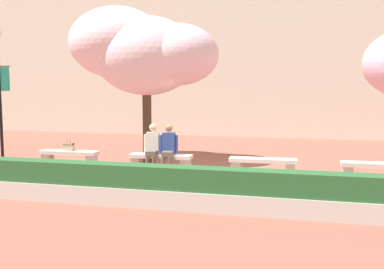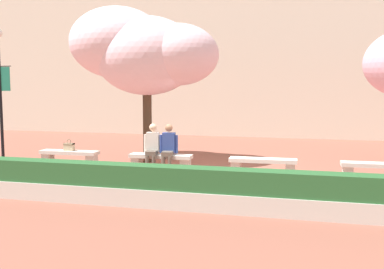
% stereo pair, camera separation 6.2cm
% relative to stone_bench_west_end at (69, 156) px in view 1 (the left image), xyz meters
% --- Properties ---
extents(ground_plane, '(100.00, 100.00, 0.00)m').
position_rel_stone_bench_west_end_xyz_m(ground_plane, '(4.19, 0.00, -0.30)').
color(ground_plane, '#8E5142').
extents(building_facade, '(28.00, 4.00, 10.15)m').
position_rel_stone_bench_west_end_xyz_m(building_facade, '(4.19, 10.69, 4.77)').
color(building_facade, beige).
rests_on(building_facade, ground).
extents(stone_bench_west_end, '(1.75, 0.45, 0.45)m').
position_rel_stone_bench_west_end_xyz_m(stone_bench_west_end, '(0.00, 0.00, 0.00)').
color(stone_bench_west_end, beige).
rests_on(stone_bench_west_end, ground).
extents(stone_bench_near_west, '(1.75, 0.45, 0.45)m').
position_rel_stone_bench_west_end_xyz_m(stone_bench_near_west, '(2.79, 0.00, 0.00)').
color(stone_bench_near_west, beige).
rests_on(stone_bench_near_west, ground).
extents(stone_bench_center, '(1.75, 0.45, 0.45)m').
position_rel_stone_bench_west_end_xyz_m(stone_bench_center, '(5.59, 0.00, 0.00)').
color(stone_bench_center, beige).
rests_on(stone_bench_center, ground).
extents(stone_bench_near_east, '(1.75, 0.45, 0.45)m').
position_rel_stone_bench_west_end_xyz_m(stone_bench_near_east, '(8.38, 0.00, 0.00)').
color(stone_bench_near_east, beige).
rests_on(stone_bench_near_east, ground).
extents(person_seated_left, '(0.51, 0.72, 1.29)m').
position_rel_stone_bench_west_end_xyz_m(person_seated_left, '(2.58, -0.05, 0.40)').
color(person_seated_left, black).
rests_on(person_seated_left, ground).
extents(person_seated_right, '(0.51, 0.71, 1.29)m').
position_rel_stone_bench_west_end_xyz_m(person_seated_right, '(3.03, -0.05, 0.40)').
color(person_seated_right, black).
rests_on(person_seated_right, ground).
extents(handbag, '(0.30, 0.15, 0.34)m').
position_rel_stone_bench_west_end_xyz_m(handbag, '(-0.01, 0.02, 0.28)').
color(handbag, tan).
rests_on(handbag, stone_bench_west_end).
extents(cherry_tree_main, '(4.57, 3.10, 4.71)m').
position_rel_stone_bench_west_end_xyz_m(cherry_tree_main, '(1.83, 1.26, 3.06)').
color(cherry_tree_main, '#473323').
rests_on(cherry_tree_main, ground).
extents(lamp_post_with_banner, '(0.54, 0.28, 3.99)m').
position_rel_stone_bench_west_end_xyz_m(lamp_post_with_banner, '(-2.12, -0.15, 2.10)').
color(lamp_post_with_banner, black).
rests_on(lamp_post_with_banner, ground).
extents(planter_hedge_foreground, '(12.38, 0.50, 0.80)m').
position_rel_stone_bench_west_end_xyz_m(planter_hedge_foreground, '(4.19, -3.53, 0.09)').
color(planter_hedge_foreground, beige).
rests_on(planter_hedge_foreground, ground).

